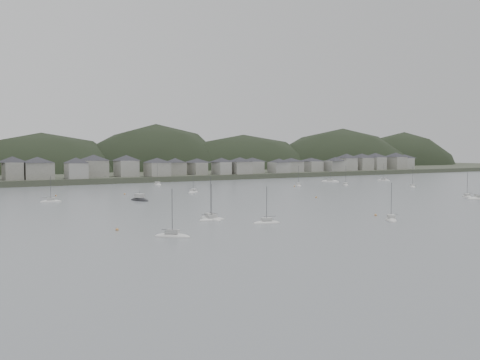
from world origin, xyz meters
TOP-DOWN VIEW (x-y plane):
  - ground at (0.00, 0.00)m, footprint 900.00×900.00m
  - far_shore_land at (0.00, 295.00)m, footprint 900.00×250.00m
  - forested_ridge at (4.83, 269.40)m, footprint 851.55×103.94m
  - waterfront_town at (50.59, 183.34)m, footprint 451.48×28.46m
  - sailboat_lead at (-44.70, 18.49)m, footprint 3.09×8.66m
  - moored_fleet at (-3.60, 69.63)m, footprint 259.46×174.62m
  - motor_launch_far at (-40.99, 75.77)m, footprint 5.56×9.59m
  - mooring_buoys at (-17.41, 63.93)m, footprint 120.74×109.63m

SIDE VIEW (x-z plane):
  - forested_ridge at x=4.83m, z-range -62.57..40.00m
  - ground at x=0.00m, z-range 0.00..0.00m
  - mooring_buoys at x=-17.41m, z-range -0.20..0.50m
  - sailboat_lead at x=-44.70m, z-range -5.68..6.02m
  - moored_fleet at x=-3.60m, z-range -6.51..6.86m
  - motor_launch_far at x=-40.99m, z-range -1.79..2.35m
  - far_shore_land at x=0.00m, z-range 0.00..3.00m
  - waterfront_town at x=50.59m, z-range 2.20..15.12m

